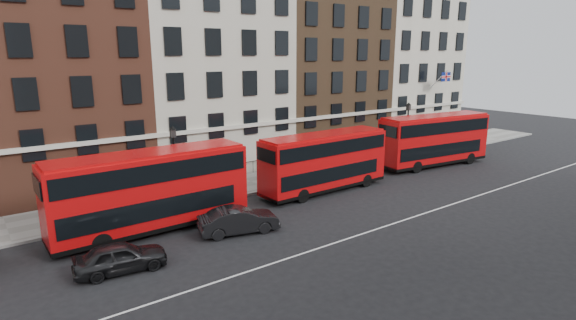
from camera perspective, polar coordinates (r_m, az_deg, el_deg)
ground at (r=27.73m, az=6.91°, el=-7.86°), size 120.00×120.00×0.00m
pavement at (r=35.63m, az=-4.74°, el=-2.84°), size 80.00×5.00×0.15m
kerb at (r=33.62m, az=-2.48°, el=-3.79°), size 80.00×0.30×0.16m
road_centre_line at (r=26.43m, az=9.91°, el=-9.06°), size 70.00×0.12×0.01m
building_terrace at (r=40.56m, az=-11.07°, el=13.48°), size 64.00×11.95×22.00m
bus_b at (r=26.55m, az=-17.09°, el=-3.61°), size 11.19×2.82×4.69m
bus_c at (r=32.99m, az=4.62°, el=-0.09°), size 10.40×2.62×4.36m
bus_d at (r=42.54m, az=18.04°, el=2.56°), size 11.30×4.07×4.65m
car_rear at (r=22.89m, az=-20.50°, el=-11.47°), size 4.38×2.22×1.43m
car_front at (r=25.92m, az=-6.26°, el=-7.62°), size 4.81×2.67×1.50m
lamp_post_left at (r=30.26m, az=-14.21°, el=-0.26°), size 0.44×0.44×5.33m
lamp_post_right at (r=44.81m, az=14.91°, el=4.05°), size 0.44×0.44×5.33m
traffic_light at (r=51.38m, az=21.55°, el=4.00°), size 0.25×0.45×3.27m
iron_railings at (r=37.31m, az=-6.54°, el=-1.22°), size 6.60×0.06×1.00m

